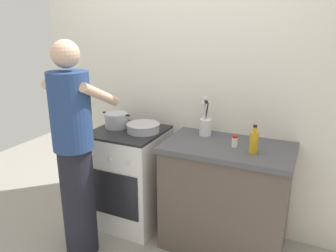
# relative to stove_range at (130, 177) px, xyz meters

# --- Properties ---
(ground) EXTENTS (6.00, 6.00, 0.00)m
(ground) POSITION_rel_stove_range_xyz_m (0.35, -0.15, -0.45)
(ground) COLOR gray
(back_wall) EXTENTS (3.20, 0.10, 2.50)m
(back_wall) POSITION_rel_stove_range_xyz_m (0.55, 0.35, 0.80)
(back_wall) COLOR silver
(back_wall) RESTS_ON ground
(countertop) EXTENTS (1.00, 0.60, 0.90)m
(countertop) POSITION_rel_stove_range_xyz_m (0.90, 0.00, 0.00)
(countertop) COLOR brown
(countertop) RESTS_ON ground
(stove_range) EXTENTS (0.60, 0.62, 0.90)m
(stove_range) POSITION_rel_stove_range_xyz_m (0.00, 0.00, 0.00)
(stove_range) COLOR white
(stove_range) RESTS_ON ground
(pot) EXTENTS (0.28, 0.21, 0.13)m
(pot) POSITION_rel_stove_range_xyz_m (-0.14, 0.03, 0.52)
(pot) COLOR #B2B2B7
(pot) RESTS_ON stove_range
(mixing_bowl) EXTENTS (0.30, 0.30, 0.08)m
(mixing_bowl) POSITION_rel_stove_range_xyz_m (0.14, 0.02, 0.49)
(mixing_bowl) COLOR #B7B7BC
(mixing_bowl) RESTS_ON stove_range
(utensil_crock) EXTENTS (0.10, 0.10, 0.33)m
(utensil_crock) POSITION_rel_stove_range_xyz_m (0.66, 0.16, 0.54)
(utensil_crock) COLOR silver
(utensil_crock) RESTS_ON countertop
(spice_bottle) EXTENTS (0.04, 0.04, 0.09)m
(spice_bottle) POSITION_rel_stove_range_xyz_m (0.95, -0.01, 0.50)
(spice_bottle) COLOR silver
(spice_bottle) RESTS_ON countertop
(oil_bottle) EXTENTS (0.06, 0.06, 0.21)m
(oil_bottle) POSITION_rel_stove_range_xyz_m (1.11, -0.08, 0.54)
(oil_bottle) COLOR gold
(oil_bottle) RESTS_ON countertop
(person) EXTENTS (0.41, 0.50, 1.70)m
(person) POSITION_rel_stove_range_xyz_m (-0.14, -0.55, 0.41)
(person) COLOR black
(person) RESTS_ON ground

